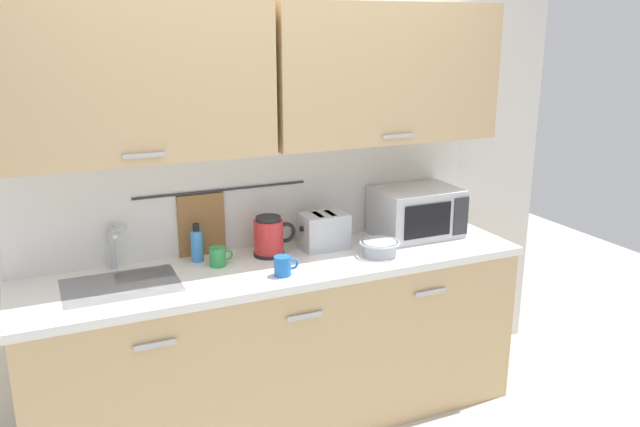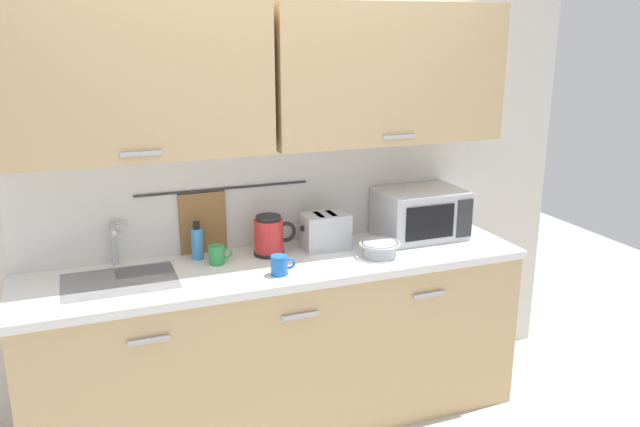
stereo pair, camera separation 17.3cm
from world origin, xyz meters
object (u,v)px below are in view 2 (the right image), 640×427
Objects in this scene: microwave at (420,213)px; electric_kettle at (270,236)px; mixing_bowl at (380,248)px; toaster at (325,231)px; mug_near_sink at (217,255)px; mug_by_kettle at (280,265)px; dish_soap_bottle at (197,243)px.

microwave is 2.03× the size of electric_kettle.
toaster is (-0.21, 0.22, 0.05)m from mixing_bowl.
microwave is 1.15m from mug_near_sink.
mixing_bowl is at bearing 6.00° from mug_by_kettle.
electric_kettle is 0.57m from mixing_bowl.
mixing_bowl is at bearing -148.35° from microwave.
dish_soap_bottle is 0.48m from mug_by_kettle.
mug_by_kettle is at bearing -48.12° from dish_soap_bottle.
dish_soap_bottle reaches higher than toaster.
mug_near_sink is 0.56× the size of mixing_bowl.
electric_kettle is 0.29m from mug_near_sink.
toaster is (0.30, -0.01, -0.01)m from electric_kettle.
mug_by_kettle is (-0.90, -0.28, -0.09)m from microwave.
toaster is at bearing 39.52° from mug_by_kettle.
mug_by_kettle is at bearing -140.48° from toaster.
toaster is at bearing 179.48° from microwave.
dish_soap_bottle is at bearing 169.57° from electric_kettle.
microwave is at bearing -1.11° from electric_kettle.
microwave is 0.95m from mug_by_kettle.
microwave reaches higher than mug_by_kettle.
electric_kettle is at bearing 178.89° from microwave.
microwave is at bearing 1.19° from mug_near_sink.
mug_near_sink is 0.35m from mug_by_kettle.
mug_near_sink is 0.59m from toaster.
toaster is at bearing -2.21° from electric_kettle.
toaster is at bearing -6.72° from dish_soap_bottle.
mug_near_sink is at bearing 166.35° from mixing_bowl.
microwave reaches higher than dish_soap_bottle.
mug_by_kettle is (0.32, -0.36, -0.04)m from dish_soap_bottle.
mug_near_sink is 1.00× the size of mug_by_kettle.
dish_soap_bottle is at bearing 176.13° from microwave.
mug_near_sink is at bearing 134.18° from mug_by_kettle.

